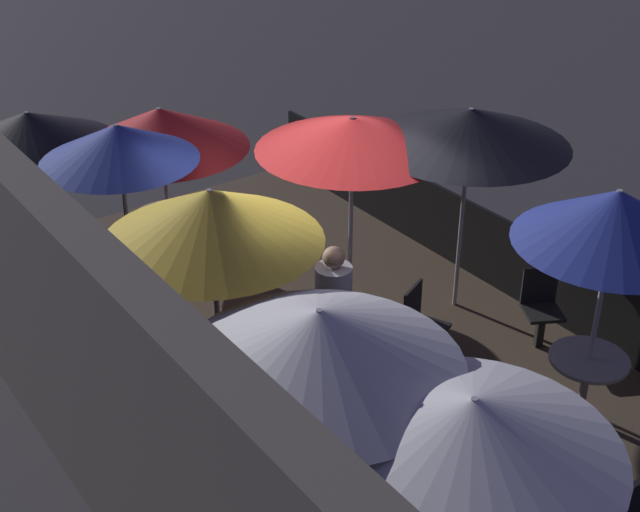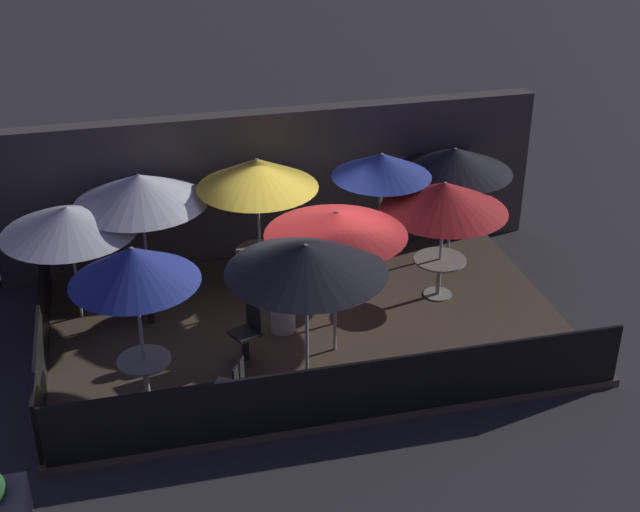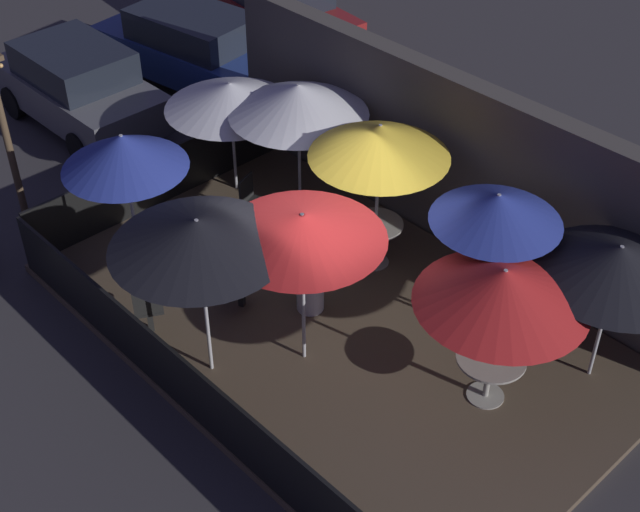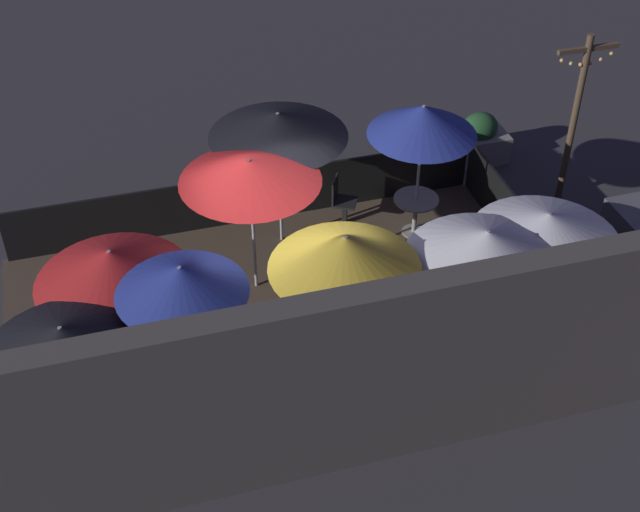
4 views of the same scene
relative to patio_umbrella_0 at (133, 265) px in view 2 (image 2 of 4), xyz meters
The scene contains 21 objects.
ground_plane 3.84m from the patio_umbrella_0, 27.82° to the left, with size 60.00×60.00×0.00m, color #383538.
patio_deck 3.81m from the patio_umbrella_0, 27.82° to the left, with size 8.39×5.19×0.12m.
building_wall 5.11m from the patio_umbrella_0, 57.62° to the left, with size 9.99×0.36×2.87m.
fence_front 3.40m from the patio_umbrella_0, 22.74° to the right, with size 8.19×0.05×0.95m.
fence_side_left 2.68m from the patio_umbrella_0, 135.68° to the left, with size 0.05×4.99×0.95m.
patio_umbrella_0 is the anchor object (origin of this frame).
patio_umbrella_1 5.45m from the patio_umbrella_0, 19.91° to the left, with size 2.14×2.14×2.12m.
patio_umbrella_2 3.56m from the patio_umbrella_0, 52.44° to the left, with size 2.05×2.05×2.44m.
patio_umbrella_3 3.03m from the patio_umbrella_0, 85.29° to the left, with size 2.23×2.23×2.27m.
patio_umbrella_4 5.10m from the patio_umbrella_0, 32.48° to the left, with size 1.72×1.72×2.36m.
patio_umbrella_5 3.01m from the patio_umbrella_0, 12.09° to the left, with size 2.13×2.13×2.39m.
patio_umbrella_6 2.77m from the patio_umbrella_0, 109.60° to the left, with size 2.18×2.18×2.01m.
patio_umbrella_7 6.64m from the patio_umbrella_0, 28.80° to the left, with size 2.11×2.11×2.15m.
patio_umbrella_8 2.30m from the patio_umbrella_0, 10.85° to the right, with size 2.22×2.22×2.47m.
dining_table_0 1.67m from the patio_umbrella_0, 90.00° to the right, with size 0.77×0.77×0.71m.
dining_table_1 5.69m from the patio_umbrella_0, 19.91° to the left, with size 0.90×0.90×0.70m.
dining_table_2 3.91m from the patio_umbrella_0, 52.44° to the left, with size 0.84×0.84×0.75m.
patio_chair_0 2.45m from the patio_umbrella_0, 23.99° to the left, with size 0.53×0.53×0.94m.
patio_chair_1 2.16m from the patio_umbrella_0, 28.75° to the right, with size 0.54×0.54×0.90m.
patio_chair_2 2.72m from the patio_umbrella_0, 86.09° to the left, with size 0.51×0.51×0.90m.
patron_0 3.11m from the patio_umbrella_0, 31.15° to the left, with size 0.56×0.56×1.35m.
Camera 2 is at (-2.74, -12.09, 7.99)m, focal length 50.00 mm.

